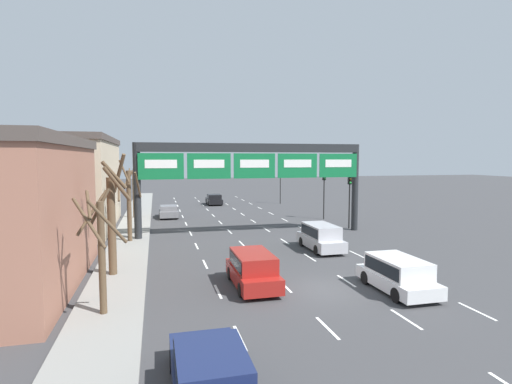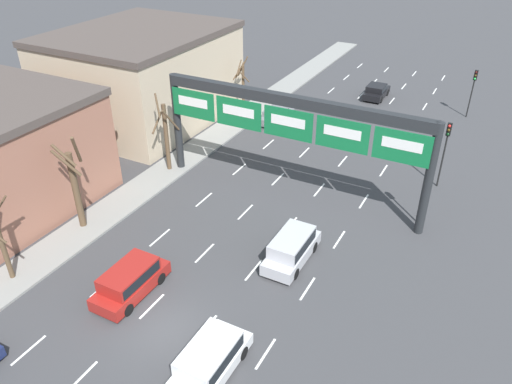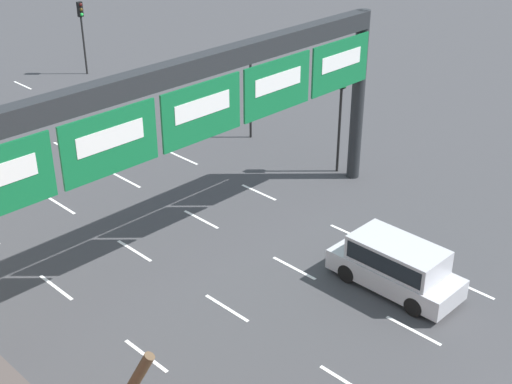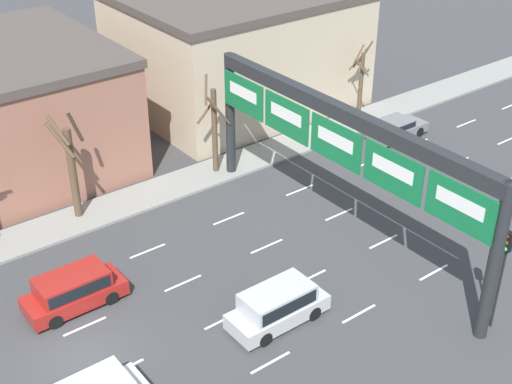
{
  "view_description": "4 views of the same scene",
  "coord_description": "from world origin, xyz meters",
  "px_view_note": "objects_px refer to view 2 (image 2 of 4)",
  "views": [
    {
      "loc": [
        -7.68,
        -17.15,
        6.25
      ],
      "look_at": [
        0.05,
        13.52,
        3.57
      ],
      "focal_mm": 28.0,
      "sensor_mm": 36.0,
      "label": 1
    },
    {
      "loc": [
        11.98,
        -13.25,
        18.41
      ],
      "look_at": [
        0.23,
        8.97,
        3.18
      ],
      "focal_mm": 35.0,
      "sensor_mm": 36.0,
      "label": 2
    },
    {
      "loc": [
        -14.43,
        -2.96,
        14.1
      ],
      "look_at": [
        2.35,
        13.59,
        1.86
      ],
      "focal_mm": 50.0,
      "sensor_mm": 36.0,
      "label": 3
    },
    {
      "loc": [
        21.61,
        -7.49,
        20.53
      ],
      "look_at": [
        -1.98,
        10.57,
        3.18
      ],
      "focal_mm": 50.0,
      "sensor_mm": 36.0,
      "label": 4
    }
  ],
  "objects_px": {
    "car_black": "(376,91)",
    "tree_bare_closest": "(166,134)",
    "suv_silver": "(292,247)",
    "sign_gantry": "(290,120)",
    "car_grey": "(276,115)",
    "tree_bare_third": "(75,184)",
    "suv_white": "(210,358)",
    "tree_bare_second": "(243,85)",
    "traffic_light_mid_block": "(474,84)",
    "suv_red": "(130,280)",
    "traffic_light_far_end": "(446,142)",
    "traffic_light_near_gantry": "(429,178)"
  },
  "relations": [
    {
      "from": "car_grey",
      "to": "traffic_light_near_gantry",
      "type": "xyz_separation_m",
      "value": [
        15.4,
        -10.62,
        2.75
      ]
    },
    {
      "from": "suv_red",
      "to": "traffic_light_far_end",
      "type": "bearing_deg",
      "value": 57.6
    },
    {
      "from": "tree_bare_closest",
      "to": "tree_bare_second",
      "type": "relative_size",
      "value": 1.1
    },
    {
      "from": "tree_bare_third",
      "to": "car_grey",
      "type": "bearing_deg",
      "value": 80.6
    },
    {
      "from": "traffic_light_far_end",
      "to": "tree_bare_third",
      "type": "xyz_separation_m",
      "value": [
        -18.89,
        -15.89,
        -0.29
      ]
    },
    {
      "from": "suv_red",
      "to": "tree_bare_second",
      "type": "height_order",
      "value": "tree_bare_second"
    },
    {
      "from": "car_grey",
      "to": "traffic_light_mid_block",
      "type": "relative_size",
      "value": 0.89
    },
    {
      "from": "car_grey",
      "to": "tree_bare_third",
      "type": "distance_m",
      "value": 21.36
    },
    {
      "from": "sign_gantry",
      "to": "traffic_light_mid_block",
      "type": "xyz_separation_m",
      "value": [
        8.96,
        21.07,
        -2.56
      ]
    },
    {
      "from": "sign_gantry",
      "to": "traffic_light_far_end",
      "type": "relative_size",
      "value": 3.79
    },
    {
      "from": "suv_red",
      "to": "suv_white",
      "type": "xyz_separation_m",
      "value": [
        6.43,
        -2.34,
        -0.04
      ]
    },
    {
      "from": "car_black",
      "to": "suv_red",
      "type": "bearing_deg",
      "value": -95.1
    },
    {
      "from": "tree_bare_second",
      "to": "sign_gantry",
      "type": "bearing_deg",
      "value": -49.14
    },
    {
      "from": "tree_bare_second",
      "to": "tree_bare_third",
      "type": "relative_size",
      "value": 0.85
    },
    {
      "from": "traffic_light_far_end",
      "to": "tree_bare_closest",
      "type": "xyz_separation_m",
      "value": [
        -18.62,
        -7.17,
        -0.43
      ]
    },
    {
      "from": "car_black",
      "to": "tree_bare_closest",
      "type": "xyz_separation_m",
      "value": [
        -9.53,
        -22.71,
        2.32
      ]
    },
    {
      "from": "suv_red",
      "to": "car_grey",
      "type": "bearing_deg",
      "value": 97.59
    },
    {
      "from": "suv_red",
      "to": "traffic_light_mid_block",
      "type": "relative_size",
      "value": 0.99
    },
    {
      "from": "car_black",
      "to": "traffic_light_far_end",
      "type": "height_order",
      "value": "traffic_light_far_end"
    },
    {
      "from": "suv_white",
      "to": "tree_bare_closest",
      "type": "bearing_deg",
      "value": 131.77
    },
    {
      "from": "car_black",
      "to": "traffic_light_near_gantry",
      "type": "xyz_separation_m",
      "value": [
        9.07,
        -21.13,
        2.7
      ]
    },
    {
      "from": "tree_bare_third",
      "to": "sign_gantry",
      "type": "bearing_deg",
      "value": 43.62
    },
    {
      "from": "suv_white",
      "to": "car_grey",
      "type": "distance_m",
      "value": 28.29
    },
    {
      "from": "traffic_light_far_end",
      "to": "tree_bare_closest",
      "type": "distance_m",
      "value": 19.96
    },
    {
      "from": "sign_gantry",
      "to": "car_grey",
      "type": "distance_m",
      "value": 14.13
    },
    {
      "from": "suv_red",
      "to": "traffic_light_far_end",
      "type": "relative_size",
      "value": 0.91
    },
    {
      "from": "suv_white",
      "to": "tree_bare_third",
      "type": "distance_m",
      "value": 14.48
    },
    {
      "from": "sign_gantry",
      "to": "tree_bare_second",
      "type": "bearing_deg",
      "value": 130.86
    },
    {
      "from": "traffic_light_mid_block",
      "to": "tree_bare_second",
      "type": "xyz_separation_m",
      "value": [
        -18.92,
        -9.56,
        -0.24
      ]
    },
    {
      "from": "traffic_light_mid_block",
      "to": "tree_bare_third",
      "type": "relative_size",
      "value": 0.71
    },
    {
      "from": "suv_silver",
      "to": "car_grey",
      "type": "height_order",
      "value": "suv_silver"
    },
    {
      "from": "traffic_light_near_gantry",
      "to": "tree_bare_closest",
      "type": "height_order",
      "value": "tree_bare_closest"
    },
    {
      "from": "sign_gantry",
      "to": "suv_red",
      "type": "distance_m",
      "value": 14.0
    },
    {
      "from": "suv_red",
      "to": "tree_bare_closest",
      "type": "distance_m",
      "value": 13.82
    },
    {
      "from": "tree_bare_second",
      "to": "traffic_light_mid_block",
      "type": "bearing_deg",
      "value": 26.81
    },
    {
      "from": "tree_bare_second",
      "to": "suv_silver",
      "type": "bearing_deg",
      "value": -53.56
    },
    {
      "from": "tree_bare_closest",
      "to": "car_grey",
      "type": "bearing_deg",
      "value": 75.33
    },
    {
      "from": "suv_silver",
      "to": "sign_gantry",
      "type": "bearing_deg",
      "value": 116.82
    },
    {
      "from": "suv_white",
      "to": "suv_red",
      "type": "bearing_deg",
      "value": 159.97
    },
    {
      "from": "suv_silver",
      "to": "suv_red",
      "type": "relative_size",
      "value": 1.01
    },
    {
      "from": "suv_white",
      "to": "traffic_light_far_end",
      "type": "height_order",
      "value": "traffic_light_far_end"
    },
    {
      "from": "suv_silver",
      "to": "traffic_light_far_end",
      "type": "height_order",
      "value": "traffic_light_far_end"
    },
    {
      "from": "car_black",
      "to": "suv_white",
      "type": "height_order",
      "value": "suv_white"
    },
    {
      "from": "car_black",
      "to": "car_grey",
      "type": "xyz_separation_m",
      "value": [
        -6.33,
        -10.51,
        -0.06
      ]
    },
    {
      "from": "traffic_light_near_gantry",
      "to": "tree_bare_closest",
      "type": "relative_size",
      "value": 0.81
    },
    {
      "from": "traffic_light_mid_block",
      "to": "traffic_light_far_end",
      "type": "bearing_deg",
      "value": -89.85
    },
    {
      "from": "tree_bare_second",
      "to": "suv_red",
      "type": "bearing_deg",
      "value": -74.43
    },
    {
      "from": "car_grey",
      "to": "tree_bare_third",
      "type": "xyz_separation_m",
      "value": [
        -3.47,
        -20.93,
        2.51
      ]
    },
    {
      "from": "sign_gantry",
      "to": "suv_red",
      "type": "bearing_deg",
      "value": -104.06
    },
    {
      "from": "car_grey",
      "to": "traffic_light_mid_block",
      "type": "xyz_separation_m",
      "value": [
        15.39,
        9.56,
        2.53
      ]
    }
  ]
}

